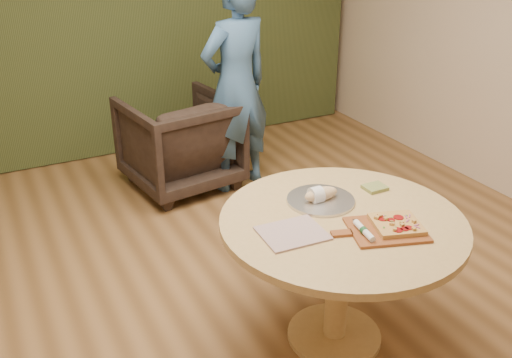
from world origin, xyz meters
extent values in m
cube|color=olive|center=(0.00, 0.00, -0.01)|extent=(5.00, 6.00, 0.02)
cube|color=beige|center=(0.00, 3.01, 1.40)|extent=(5.00, 0.02, 2.80)
cube|color=#2D3819|center=(0.00, 2.90, 1.40)|extent=(4.80, 0.14, 2.78)
cylinder|color=tan|center=(0.27, -0.29, 0.01)|extent=(0.51, 0.51, 0.03)
cylinder|color=tan|center=(0.27, -0.29, 0.35)|extent=(0.12, 0.12, 0.68)
cylinder|color=tan|center=(0.27, -0.29, 0.73)|extent=(1.23, 1.23, 0.04)
cube|color=brown|center=(0.38, -0.48, 0.76)|extent=(0.42, 0.37, 0.01)
cube|color=brown|center=(0.17, -0.41, 0.76)|extent=(0.11, 0.08, 0.01)
cube|color=tan|center=(0.44, -0.49, 0.78)|extent=(0.28, 0.28, 0.02)
cylinder|color=maroon|center=(0.43, -0.56, 0.79)|extent=(0.04, 0.04, 0.00)
cylinder|color=maroon|center=(0.45, -0.56, 0.79)|extent=(0.04, 0.04, 0.00)
cylinder|color=maroon|center=(0.39, -0.55, 0.79)|extent=(0.05, 0.05, 0.00)
cylinder|color=maroon|center=(0.43, -0.46, 0.79)|extent=(0.04, 0.04, 0.00)
cylinder|color=maroon|center=(0.47, -0.46, 0.79)|extent=(0.05, 0.05, 0.00)
cylinder|color=maroon|center=(0.40, -0.43, 0.79)|extent=(0.05, 0.05, 0.00)
cube|color=tan|center=(0.40, -0.41, 0.79)|extent=(0.02, 0.02, 0.01)
cube|color=tan|center=(0.40, -0.50, 0.79)|extent=(0.03, 0.03, 0.01)
cube|color=tan|center=(0.51, -0.53, 0.79)|extent=(0.02, 0.02, 0.01)
cube|color=tan|center=(0.41, -0.49, 0.79)|extent=(0.02, 0.02, 0.01)
cube|color=tan|center=(0.44, -0.53, 0.79)|extent=(0.02, 0.02, 0.01)
cube|color=tan|center=(0.38, -0.55, 0.79)|extent=(0.02, 0.02, 0.01)
cube|color=tan|center=(0.37, -0.41, 0.79)|extent=(0.03, 0.03, 0.01)
cube|color=tan|center=(0.45, -0.51, 0.79)|extent=(0.02, 0.02, 0.01)
cube|color=tan|center=(0.46, -0.58, 0.79)|extent=(0.02, 0.02, 0.01)
cube|color=tan|center=(0.41, -0.44, 0.79)|extent=(0.02, 0.02, 0.01)
cube|color=#317722|center=(0.44, -0.45, 0.79)|extent=(0.01, 0.01, 0.00)
cube|color=#317722|center=(0.35, -0.50, 0.79)|extent=(0.01, 0.01, 0.00)
cube|color=#317722|center=(0.43, -0.42, 0.79)|extent=(0.01, 0.01, 0.00)
cube|color=#317722|center=(0.41, -0.56, 0.79)|extent=(0.01, 0.01, 0.00)
cube|color=#317722|center=(0.40, -0.53, 0.79)|extent=(0.01, 0.01, 0.00)
cube|color=#317722|center=(0.52, -0.46, 0.79)|extent=(0.01, 0.01, 0.00)
cube|color=#317722|center=(0.44, -0.44, 0.79)|extent=(0.01, 0.01, 0.00)
cube|color=#317722|center=(0.41, -0.44, 0.79)|extent=(0.01, 0.01, 0.00)
cube|color=#9F4380|center=(0.41, -0.41, 0.79)|extent=(0.03, 0.01, 0.00)
cube|color=#9F4380|center=(0.53, -0.47, 0.79)|extent=(0.03, 0.03, 0.00)
cube|color=#9F4380|center=(0.50, -0.55, 0.79)|extent=(0.03, 0.01, 0.00)
cube|color=#9F4380|center=(0.49, -0.50, 0.79)|extent=(0.03, 0.02, 0.00)
cube|color=#9F4380|center=(0.51, -0.47, 0.79)|extent=(0.02, 0.03, 0.00)
cube|color=#9F4380|center=(0.49, -0.57, 0.79)|extent=(0.02, 0.03, 0.00)
cylinder|color=white|center=(0.26, -0.47, 0.78)|extent=(0.06, 0.17, 0.03)
cylinder|color=#194C26|center=(0.26, -0.47, 0.78)|extent=(0.04, 0.03, 0.03)
cube|color=silver|center=(0.28, -0.38, 0.78)|extent=(0.02, 0.04, 0.00)
cube|color=beige|center=(-0.03, -0.30, 0.76)|extent=(0.31, 0.27, 0.01)
cylinder|color=silver|center=(0.27, -0.08, 0.75)|extent=(0.35, 0.35, 0.01)
cylinder|color=silver|center=(0.27, -0.08, 0.76)|extent=(0.36, 0.36, 0.02)
ellipsoid|color=#DBB986|center=(0.27, -0.08, 0.79)|extent=(0.19, 0.08, 0.07)
cylinder|color=white|center=(0.24, -0.08, 0.79)|extent=(0.06, 0.09, 0.09)
cube|color=#5F6C30|center=(0.61, -0.10, 0.76)|extent=(0.12, 0.10, 0.02)
imported|color=black|center=(0.21, 1.91, 0.43)|extent=(0.93, 0.88, 0.85)
imported|color=#385E8B|center=(0.63, 1.70, 0.87)|extent=(0.71, 0.54, 1.74)
camera|label=1|loc=(-1.24, -2.28, 2.14)|focal=40.00mm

